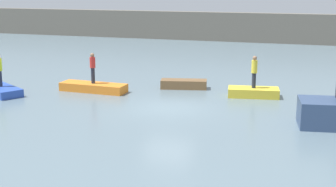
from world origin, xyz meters
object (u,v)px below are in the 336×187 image
rowboat_brown (184,84)px  rowboat_orange (93,87)px  person_yellow_shirt (254,70)px  rowboat_blue (1,90)px  rowboat_yellow (253,92)px  person_red_shirt (93,66)px

rowboat_brown → rowboat_orange: bearing=-165.8°
rowboat_orange → person_yellow_shirt: (9.02, 1.54, 1.25)m
rowboat_orange → rowboat_blue: bearing=-152.9°
rowboat_orange → person_yellow_shirt: bearing=11.8°
person_yellow_shirt → rowboat_orange: bearing=-170.3°
rowboat_blue → person_yellow_shirt: person_yellow_shirt is taller
rowboat_yellow → person_yellow_shirt: person_yellow_shirt is taller
rowboat_blue → rowboat_brown: rowboat_brown is taller
person_yellow_shirt → rowboat_blue: bearing=-164.8°
rowboat_blue → person_yellow_shirt: 14.27m
rowboat_brown → rowboat_blue: bearing=-166.7°
rowboat_orange → rowboat_yellow: (9.02, 1.54, 0.00)m
rowboat_blue → rowboat_yellow: size_ratio=1.14×
person_red_shirt → rowboat_yellow: bearing=9.7°
rowboat_orange → person_yellow_shirt: person_yellow_shirt is taller
rowboat_orange → rowboat_brown: size_ratio=1.44×
rowboat_yellow → person_yellow_shirt: 1.24m
rowboat_orange → person_red_shirt: bearing=-24.5°
rowboat_blue → person_red_shirt: person_red_shirt is taller
rowboat_blue → rowboat_yellow: bearing=46.1°
rowboat_blue → person_yellow_shirt: bearing=46.1°
rowboat_brown → person_yellow_shirt: size_ratio=1.52×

